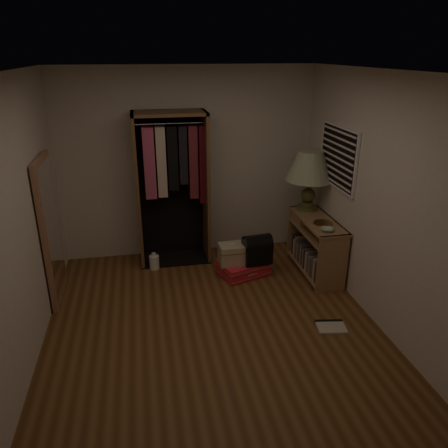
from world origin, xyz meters
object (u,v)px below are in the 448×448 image
Objects in this scene: open_wardrobe at (173,176)px; black_bag at (257,249)px; pink_suitcase at (243,268)px; white_jug at (154,262)px; console_bookshelf at (315,244)px; table_lamp at (310,167)px; floor_mirror at (51,231)px; train_case at (234,254)px.

open_wardrobe is 5.29× the size of black_bag.
pink_suitcase is 1.21m from white_jug.
console_bookshelf reaches higher than pink_suitcase.
console_bookshelf is 4.85× the size of white_jug.
floor_mirror is at bearing -172.93° from table_lamp.
floor_mirror is at bearing 174.15° from black_bag.
train_case is (-0.13, -0.02, 0.23)m from pink_suitcase.
train_case is at bearing 2.38° from floor_mirror.
train_case is at bearing -44.71° from open_wardrobe.
open_wardrobe reaches higher than floor_mirror.
console_bookshelf reaches higher than black_bag.
black_bag is (0.98, -0.73, -0.82)m from open_wardrobe.
table_lamp is at bearing 17.87° from black_bag.
pink_suitcase is (-0.95, 0.07, -0.30)m from console_bookshelf.
black_bag reaches higher than pink_suitcase.
train_case is at bearing -21.80° from white_jug.
table_lamp is at bearing -2.52° from white_jug.
console_bookshelf is at bearing -22.53° from open_wardrobe.
open_wardrobe is 8.87× the size of white_jug.
floor_mirror is at bearing -178.70° from train_case.
pink_suitcase is (0.82, -0.66, -1.12)m from open_wardrobe.
open_wardrobe is at bearing 40.38° from white_jug.
floor_mirror is 7.36× the size of white_jug.
train_case is 1.68× the size of white_jug.
table_lamp is (3.24, 0.40, 0.48)m from floor_mirror.
pink_suitcase is 1.88× the size of black_bag.
pink_suitcase is 3.16× the size of white_jug.
open_wardrobe reaches higher than console_bookshelf.
pink_suitcase is 1.59m from table_lamp.
table_lamp is 2.43m from white_jug.
black_bag is (0.30, -0.05, 0.07)m from train_case.
floor_mirror reaches higher than train_case.
white_jug is at bearing 154.06° from black_bag.
train_case reaches higher than pink_suitcase.
black_bag is at bearing 0.94° from floor_mirror.
table_lamp reaches higher than train_case.
pink_suitcase is at bearing 150.68° from black_bag.
console_bookshelf is at bearing -12.33° from white_jug.
open_wardrobe is at bearing 136.64° from black_bag.
console_bookshelf is 2.16m from white_jug.
black_bag is 1.68× the size of white_jug.
open_wardrobe is 5.29× the size of train_case.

